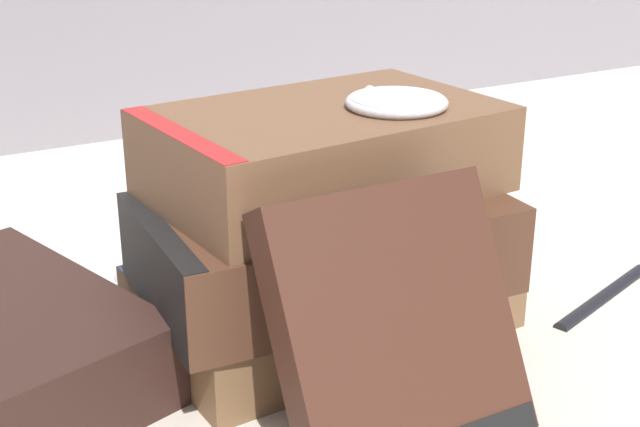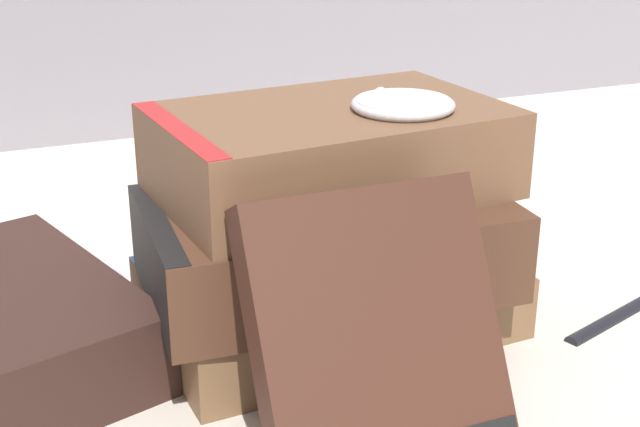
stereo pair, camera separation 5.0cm
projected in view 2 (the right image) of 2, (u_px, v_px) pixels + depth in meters
name	position (u px, v px, depth m)	size (l,w,h in m)	color
ground_plane	(324.00, 365.00, 0.48)	(3.00, 3.00, 0.00)	beige
book_flat_bottom	(320.00, 298.00, 0.52)	(0.21, 0.14, 0.04)	brown
book_flat_middle	(315.00, 244.00, 0.48)	(0.20, 0.13, 0.05)	#4C2D1E
book_flat_top	(322.00, 152.00, 0.48)	(0.19, 0.13, 0.05)	brown
book_leaning_front	(377.00, 339.00, 0.40)	(0.11, 0.08, 0.12)	#422319
pocket_watch	(403.00, 104.00, 0.47)	(0.05, 0.06, 0.01)	silver
reading_glasses	(131.00, 273.00, 0.59)	(0.10, 0.05, 0.00)	#ADADB2
fountain_pen	(631.00, 304.00, 0.54)	(0.12, 0.05, 0.01)	black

